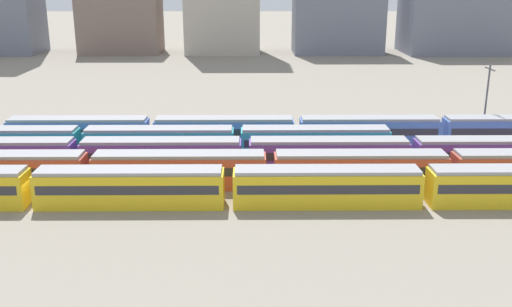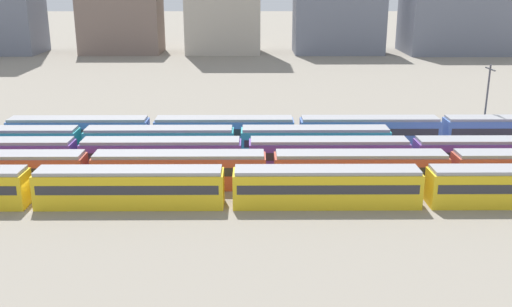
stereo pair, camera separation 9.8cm
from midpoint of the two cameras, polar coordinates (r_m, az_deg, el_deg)
ground_plane at (r=69.85m, az=-17.80°, el=-1.65°), size 600.00×600.00×0.00m
train_track_0 at (r=58.67m, az=16.06°, el=-3.07°), size 112.50×3.06×3.75m
train_track_1 at (r=61.18m, az=1.33°, el=-1.55°), size 74.70×3.06×3.75m
train_track_2 at (r=66.67m, az=7.04°, el=-0.09°), size 93.60×3.06×3.75m
train_track_3 at (r=71.95m, az=-9.42°, el=1.09°), size 55.80×3.06×3.75m
train_track_4 at (r=76.32m, az=3.95°, el=2.21°), size 74.70×3.06×3.75m
catenary_pole_1 at (r=84.32m, az=21.55°, el=5.06°), size 0.24×3.20×10.10m
distant_building_1 at (r=172.07m, az=-13.12°, el=12.94°), size 22.18×13.92×20.51m
distant_building_3 at (r=169.75m, az=7.99°, el=14.02°), size 24.71×14.74×25.60m
distant_building_4 at (r=177.62m, az=18.92°, el=13.21°), size 28.45×19.37×24.30m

